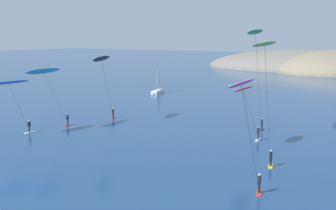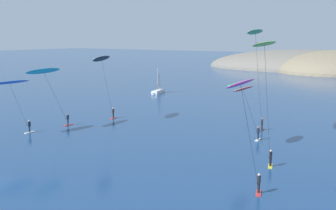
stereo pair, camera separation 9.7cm
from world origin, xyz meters
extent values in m
ellipsoid|color=slate|center=(-14.99, 149.14, 0.00)|extent=(80.44, 49.51, 14.96)
cube|color=white|center=(-21.08, 57.09, 0.35)|extent=(2.46, 4.99, 0.70)
cone|color=white|center=(-20.53, 54.75, 0.35)|extent=(1.14, 2.25, 0.67)
cylinder|color=#B2B2B7|center=(-21.01, 56.80, 3.20)|extent=(0.12, 0.12, 5.00)
pyramid|color=white|center=(-21.22, 57.67, 3.03)|extent=(0.49, 1.77, 4.25)
cylinder|color=#A5A5AD|center=(-21.22, 57.67, 0.95)|extent=(0.49, 1.77, 0.08)
cube|color=silver|center=(14.11, 28.77, 0.04)|extent=(0.59, 1.54, 0.08)
cylinder|color=#192338|center=(14.11, 28.77, 0.48)|extent=(0.22, 0.22, 0.80)
cube|color=#192338|center=(14.11, 28.77, 1.18)|extent=(0.20, 0.34, 0.60)
sphere|color=#9E7051|center=(14.11, 28.77, 1.60)|extent=(0.22, 0.22, 0.22)
cylinder|color=black|center=(14.11, 28.42, 1.06)|extent=(0.55, 0.05, 0.04)
ellipsoid|color=red|center=(14.06, 24.03, 6.85)|extent=(1.37, 4.56, 0.72)
cylinder|color=#23D6DB|center=(14.06, 24.03, 6.90)|extent=(0.21, 4.31, 0.16)
cylinder|color=#333338|center=(14.08, 26.22, 3.91)|extent=(0.07, 4.41, 5.71)
cube|color=red|center=(-9.92, 29.22, 0.04)|extent=(0.62, 1.54, 0.08)
cylinder|color=black|center=(-9.92, 29.22, 0.48)|extent=(0.22, 0.22, 0.80)
cube|color=black|center=(-9.92, 29.22, 1.18)|extent=(0.29, 0.38, 0.60)
sphere|color=beige|center=(-9.92, 29.22, 1.60)|extent=(0.22, 0.22, 0.22)
cylinder|color=black|center=(-9.81, 28.89, 1.06)|extent=(0.54, 0.20, 0.04)
ellipsoid|color=black|center=(-8.83, 25.72, 9.49)|extent=(2.73, 5.25, 0.97)
cylinder|color=white|center=(-8.83, 25.72, 9.54)|extent=(1.60, 4.68, 0.16)
cylinder|color=#333338|center=(-9.32, 27.30, 5.22)|extent=(1.02, 3.20, 8.34)
cube|color=red|center=(21.02, 11.82, 0.04)|extent=(0.90, 1.55, 0.08)
cylinder|color=black|center=(21.02, 11.82, 0.48)|extent=(0.22, 0.22, 0.80)
cube|color=black|center=(21.02, 11.82, 1.18)|extent=(0.23, 0.36, 0.60)
sphere|color=beige|center=(21.02, 11.82, 1.60)|extent=(0.22, 0.22, 0.22)
cylinder|color=black|center=(21.05, 11.47, 1.06)|extent=(0.55, 0.09, 0.04)
ellipsoid|color=#D62D9E|center=(21.45, 6.77, 9.54)|extent=(1.54, 4.74, 0.67)
cylinder|color=#28D160|center=(21.45, 6.77, 9.59)|extent=(0.53, 4.42, 0.16)
cylinder|color=#333338|center=(21.25, 9.12, 5.25)|extent=(0.42, 4.72, 8.39)
cube|color=silver|center=(-12.67, 15.58, 0.04)|extent=(0.46, 1.51, 0.08)
cylinder|color=#192338|center=(-12.67, 15.58, 0.48)|extent=(0.22, 0.22, 0.80)
cube|color=#192338|center=(-12.67, 15.58, 1.18)|extent=(0.22, 0.35, 0.60)
sphere|color=beige|center=(-12.67, 15.58, 1.60)|extent=(0.22, 0.22, 0.22)
cylinder|color=black|center=(-12.69, 15.23, 1.06)|extent=(0.55, 0.08, 0.04)
ellipsoid|color=blue|center=(-12.85, 13.08, 6.93)|extent=(1.92, 5.76, 0.66)
cylinder|color=gold|center=(-12.85, 13.08, 6.98)|extent=(0.56, 5.38, 0.16)
cylinder|color=#333338|center=(-12.77, 14.15, 3.94)|extent=(0.18, 2.18, 5.78)
cube|color=yellow|center=(19.24, 19.29, 0.04)|extent=(0.87, 1.55, 0.08)
cylinder|color=black|center=(19.24, 19.29, 0.48)|extent=(0.22, 0.22, 0.80)
cube|color=black|center=(19.24, 19.29, 1.18)|extent=(0.22, 0.35, 0.60)
sphere|color=beige|center=(19.24, 19.29, 1.60)|extent=(0.22, 0.22, 0.22)
cylinder|color=black|center=(19.27, 18.94, 1.06)|extent=(0.55, 0.08, 0.04)
ellipsoid|color=#8CD12D|center=(19.49, 15.92, 12.02)|extent=(1.78, 5.48, 0.64)
cylinder|color=#722DD1|center=(19.49, 15.92, 12.07)|extent=(0.54, 5.12, 0.16)
cylinder|color=#333338|center=(19.38, 17.43, 6.49)|extent=(0.25, 3.05, 10.87)
cube|color=red|center=(-11.93, 21.67, 0.04)|extent=(0.44, 1.51, 0.08)
cylinder|color=#192338|center=(-11.93, 21.67, 0.48)|extent=(0.22, 0.22, 0.80)
cube|color=#192338|center=(-11.93, 21.67, 1.18)|extent=(0.23, 0.35, 0.60)
sphere|color=#9E7051|center=(-11.93, 21.67, 1.60)|extent=(0.22, 0.22, 0.22)
cylinder|color=black|center=(-11.91, 21.32, 1.06)|extent=(0.55, 0.08, 0.04)
ellipsoid|color=#23B2C6|center=(-11.61, 17.47, 8.13)|extent=(1.52, 6.09, 0.90)
cylinder|color=#DB4C38|center=(-11.61, 17.47, 8.18)|extent=(0.60, 5.72, 0.16)
cylinder|color=#333338|center=(-11.76, 19.40, 4.55)|extent=(0.32, 3.88, 6.98)
cube|color=#2D2D33|center=(12.46, 34.24, 0.04)|extent=(0.57, 1.54, 0.08)
cylinder|color=black|center=(12.46, 34.24, 0.48)|extent=(0.22, 0.22, 0.80)
cube|color=black|center=(12.46, 34.24, 1.18)|extent=(0.25, 0.37, 0.60)
sphere|color=#9E7051|center=(12.46, 34.24, 1.60)|extent=(0.22, 0.22, 0.22)
cylinder|color=black|center=(12.51, 33.89, 1.06)|extent=(0.55, 0.13, 0.04)
ellipsoid|color=green|center=(13.34, 28.70, 13.19)|extent=(2.20, 6.50, 0.78)
cylinder|color=#D660B7|center=(13.34, 28.70, 13.24)|extent=(1.11, 6.02, 0.16)
cylinder|color=#333338|center=(12.92, 31.29, 7.07)|extent=(0.85, 5.22, 12.04)
camera|label=1|loc=(33.09, -19.50, 12.70)|focal=45.00mm
camera|label=2|loc=(33.17, -19.45, 12.70)|focal=45.00mm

